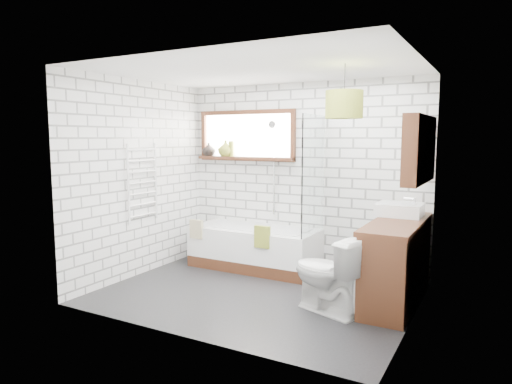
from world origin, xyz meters
The scene contains 22 objects.
floor centered at (0.00, 0.00, -0.01)m, with size 3.40×2.60×0.01m, color black.
ceiling centered at (0.00, 0.00, 2.50)m, with size 3.40×2.60×0.01m, color white.
wall_back centered at (0.00, 1.30, 1.25)m, with size 3.40×0.01×2.50m, color white.
wall_front centered at (0.00, -1.30, 1.25)m, with size 3.40×0.01×2.50m, color white.
wall_left centered at (-1.70, 0.00, 1.25)m, with size 0.01×2.60×2.50m, color white.
wall_right centered at (1.70, 0.00, 1.25)m, with size 0.01×2.60×2.50m, color white.
window centered at (-0.85, 1.26, 1.80)m, with size 1.52×0.16×0.68m, color #371B0F.
towel_radiator centered at (-1.66, 0.00, 1.20)m, with size 0.06×0.52×1.00m, color white.
mirror_cabinet centered at (1.62, 0.60, 1.65)m, with size 0.16×1.20×0.70m, color #371B0F.
shower_riser centered at (-0.40, 1.26, 1.35)m, with size 0.02×0.02×1.30m, color silver.
bathtub centered at (-0.52, 0.92, 0.28)m, with size 1.72×0.76×0.56m, color white.
shower_screen centered at (0.32, 0.92, 1.31)m, with size 0.02×0.72×1.50m, color white.
towel_green centered at (-0.21, 0.54, 0.54)m, with size 0.20×0.06×0.28m, color olive.
towel_beige centered at (-1.22, 0.54, 0.54)m, with size 0.20×0.05×0.26m, color tan.
vanity centered at (1.45, 0.52, 0.44)m, with size 0.50×1.55×0.89m, color #371B0F.
basin centered at (1.39, 0.88, 0.96)m, with size 0.49×0.43×0.14m, color white.
tap centered at (1.55, 0.88, 1.02)m, with size 0.03×0.03×0.17m, color silver.
toilet centered at (0.90, -0.12, 0.41)m, with size 0.80×0.45×0.81m, color white.
vase_olive centered at (-1.18, 1.23, 1.60)m, with size 0.22×0.22×0.23m, color olive.
vase_dark centered at (-1.47, 1.23, 1.58)m, with size 0.19×0.19×0.20m, color black.
bottle centered at (-1.08, 1.23, 1.59)m, with size 0.07×0.07×0.22m, color olive.
pendant centered at (0.97, 0.07, 2.10)m, with size 0.37×0.37×0.28m, color olive.
Camera 1 is at (2.41, -4.41, 1.77)m, focal length 32.00 mm.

